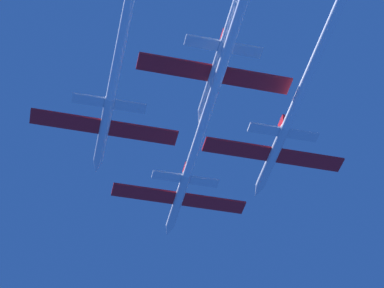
# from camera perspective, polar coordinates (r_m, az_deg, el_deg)

# --- Properties ---
(jet_lead) EXTENTS (16.89, 50.43, 2.80)m
(jet_lead) POSITION_cam_1_polar(r_m,az_deg,el_deg) (85.91, 0.83, 1.44)
(jet_lead) COLOR white
(jet_left_wing) EXTENTS (16.89, 52.98, 2.80)m
(jet_left_wing) POSITION_cam_1_polar(r_m,az_deg,el_deg) (77.80, -5.13, 8.66)
(jet_left_wing) COLOR white
(jet_right_wing) EXTENTS (16.89, 47.37, 2.80)m
(jet_right_wing) POSITION_cam_1_polar(r_m,az_deg,el_deg) (82.25, 8.58, 4.77)
(jet_right_wing) COLOR white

